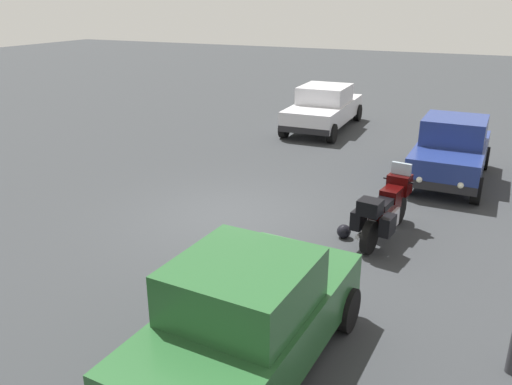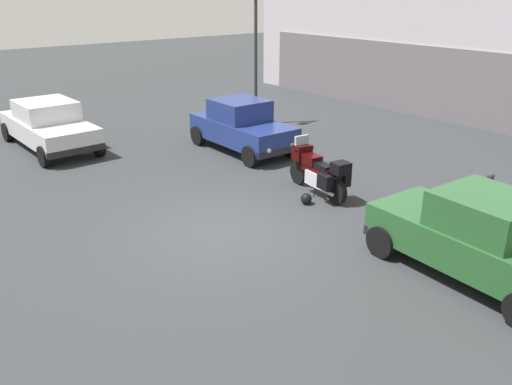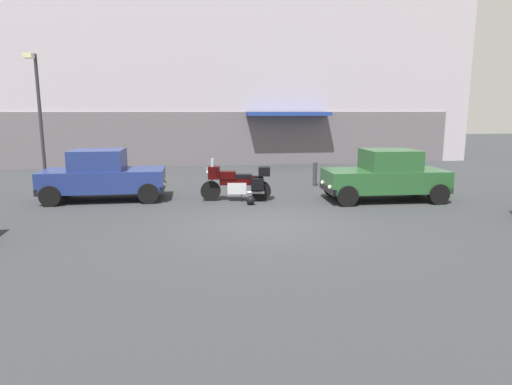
{
  "view_description": "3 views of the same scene",
  "coord_description": "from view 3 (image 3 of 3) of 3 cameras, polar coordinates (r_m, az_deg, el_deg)",
  "views": [
    {
      "loc": [
        9.23,
        4.91,
        4.47
      ],
      "look_at": [
        0.42,
        0.82,
        0.84
      ],
      "focal_mm": 36.45,
      "sensor_mm": 36.0,
      "label": 1
    },
    {
      "loc": [
        8.52,
        -5.83,
        4.99
      ],
      "look_at": [
        0.28,
        0.74,
        0.84
      ],
      "focal_mm": 36.87,
      "sensor_mm": 36.0,
      "label": 2
    },
    {
      "loc": [
        -1.99,
        -10.63,
        2.85
      ],
      "look_at": [
        -0.12,
        0.85,
        0.7
      ],
      "focal_mm": 31.01,
      "sensor_mm": 36.0,
      "label": 3
    }
  ],
  "objects": [
    {
      "name": "car_hatchback_near",
      "position": [
        14.78,
        16.36,
        2.11
      ],
      "size": [
        3.95,
        1.98,
        1.64
      ],
      "rotation": [
        0.0,
        0.0,
        3.08
      ],
      "color": "#235128",
      "rests_on": "ground"
    },
    {
      "name": "motorcycle",
      "position": [
        14.16,
        -2.44,
        1.41
      ],
      "size": [
        2.26,
        0.9,
        1.36
      ],
      "rotation": [
        0.0,
        0.0,
        3.0
      ],
      "color": "black",
      "rests_on": "ground"
    },
    {
      "name": "building_facade_rear",
      "position": [
        24.68,
        -4.75,
        14.64
      ],
      "size": [
        28.2,
        3.4,
        9.4
      ],
      "color": "#B2A8B2",
      "rests_on": "ground"
    },
    {
      "name": "helmet",
      "position": [
        13.6,
        -0.71,
        -1.01
      ],
      "size": [
        0.28,
        0.28,
        0.28
      ],
      "primitive_type": "sphere",
      "color": "black",
      "rests_on": "ground"
    },
    {
      "name": "car_wagon_end",
      "position": [
        15.05,
        -19.16,
        2.1
      ],
      "size": [
        3.9,
        1.84,
        1.64
      ],
      "rotation": [
        0.0,
        0.0,
        -0.02
      ],
      "color": "navy",
      "rests_on": "ground"
    },
    {
      "name": "bollard_curbside",
      "position": [
        17.12,
        7.61,
        2.54
      ],
      "size": [
        0.16,
        0.16,
        0.97
      ],
      "color": "#333338",
      "rests_on": "ground"
    },
    {
      "name": "ground_plane",
      "position": [
        11.19,
        1.31,
        -4.28
      ],
      "size": [
        80.0,
        80.0,
        0.0
      ],
      "primitive_type": "plane",
      "color": "#2D3033"
    },
    {
      "name": "streetlamp_curbside",
      "position": [
        17.83,
        -26.27,
        9.7
      ],
      "size": [
        0.28,
        0.94,
        4.83
      ],
      "color": "#2D2D33",
      "rests_on": "ground"
    }
  ]
}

